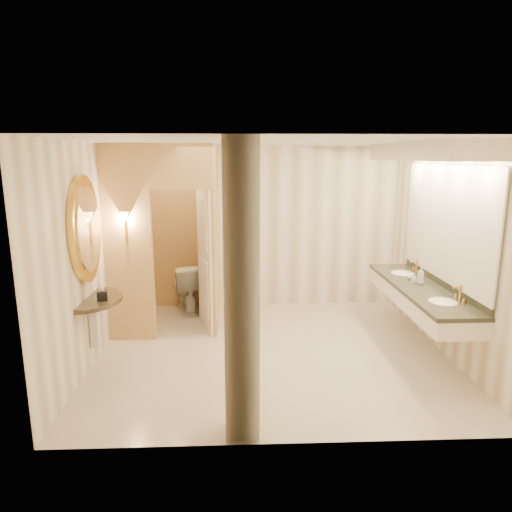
{
  "coord_description": "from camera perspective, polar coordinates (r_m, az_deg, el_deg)",
  "views": [
    {
      "loc": [
        -0.44,
        -5.63,
        2.53
      ],
      "look_at": [
        -0.2,
        0.2,
        1.25
      ],
      "focal_mm": 32.0,
      "sensor_mm": 36.0,
      "label": 1
    }
  ],
  "objects": [
    {
      "name": "floor",
      "position": [
        6.19,
        1.97,
        -11.77
      ],
      "size": [
        4.5,
        4.5,
        0.0
      ],
      "primitive_type": "plane",
      "color": "beige",
      "rests_on": "ground"
    },
    {
      "name": "ceiling",
      "position": [
        5.65,
        2.17,
        14.07
      ],
      "size": [
        4.5,
        4.5,
        0.0
      ],
      "primitive_type": "plane",
      "rotation": [
        3.14,
        0.0,
        0.0
      ],
      "color": "silver",
      "rests_on": "wall_back"
    },
    {
      "name": "wall_back",
      "position": [
        7.74,
        0.92,
        3.58
      ],
      "size": [
        4.5,
        0.02,
        2.7
      ],
      "primitive_type": "cube",
      "color": "white",
      "rests_on": "floor"
    },
    {
      "name": "wall_front",
      "position": [
        3.85,
        4.37,
        -5.56
      ],
      "size": [
        4.5,
        0.02,
        2.7
      ],
      "primitive_type": "cube",
      "color": "white",
      "rests_on": "floor"
    },
    {
      "name": "wall_left",
      "position": [
        6.03,
        -19.77,
        0.34
      ],
      "size": [
        0.02,
        4.0,
        2.7
      ],
      "primitive_type": "cube",
      "color": "white",
      "rests_on": "floor"
    },
    {
      "name": "wall_right",
      "position": [
        6.35,
        22.74,
        0.68
      ],
      "size": [
        0.02,
        4.0,
        2.7
      ],
      "primitive_type": "cube",
      "color": "white",
      "rests_on": "floor"
    },
    {
      "name": "toilet_closet",
      "position": [
        6.74,
        -8.11,
        2.45
      ],
      "size": [
        1.5,
        1.55,
        2.7
      ],
      "color": "#E0B975",
      "rests_on": "floor"
    },
    {
      "name": "wall_sconce",
      "position": [
        6.29,
        -16.04,
        4.59
      ],
      "size": [
        0.14,
        0.14,
        0.42
      ],
      "color": "#C4873F",
      "rests_on": "toilet_closet"
    },
    {
      "name": "vanity",
      "position": [
        6.21,
        20.63,
        3.22
      ],
      "size": [
        0.75,
        2.64,
        2.09
      ],
      "color": "white",
      "rests_on": "floor"
    },
    {
      "name": "console_shelf",
      "position": [
        5.72,
        -20.34,
        -0.42
      ],
      "size": [
        0.96,
        0.96,
        1.93
      ],
      "color": "black",
      "rests_on": "floor"
    },
    {
      "name": "pillar",
      "position": [
        4.01,
        -1.81,
        -4.77
      ],
      "size": [
        0.31,
        0.31,
        2.7
      ],
      "primitive_type": "cube",
      "color": "white",
      "rests_on": "floor"
    },
    {
      "name": "tissue_box",
      "position": [
        5.67,
        -18.67,
        -4.69
      ],
      "size": [
        0.14,
        0.14,
        0.12
      ],
      "primitive_type": "cube",
      "rotation": [
        0.0,
        0.0,
        0.24
      ],
      "color": "black",
      "rests_on": "console_shelf"
    },
    {
      "name": "toilet",
      "position": [
        7.67,
        -8.71,
        -3.87
      ],
      "size": [
        0.67,
        0.9,
        0.81
      ],
      "primitive_type": "imported",
      "rotation": [
        0.0,
        0.0,
        3.45
      ],
      "color": "white",
      "rests_on": "floor"
    },
    {
      "name": "soap_bottle_a",
      "position": [
        6.45,
        19.12,
        -2.66
      ],
      "size": [
        0.07,
        0.07,
        0.12
      ],
      "primitive_type": "imported",
      "rotation": [
        0.0,
        0.0,
        0.28
      ],
      "color": "beige",
      "rests_on": "vanity"
    },
    {
      "name": "soap_bottle_b",
      "position": [
        6.61,
        18.67,
        -2.34
      ],
      "size": [
        0.11,
        0.11,
        0.11
      ],
      "primitive_type": "imported",
      "rotation": [
        0.0,
        0.0,
        0.42
      ],
      "color": "silver",
      "rests_on": "vanity"
    },
    {
      "name": "soap_bottle_c",
      "position": [
        6.41,
        19.91,
        -2.28
      ],
      "size": [
        0.09,
        0.09,
        0.24
      ],
      "primitive_type": "imported",
      "rotation": [
        0.0,
        0.0,
        0.0
      ],
      "color": "#C6B28C",
      "rests_on": "vanity"
    }
  ]
}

